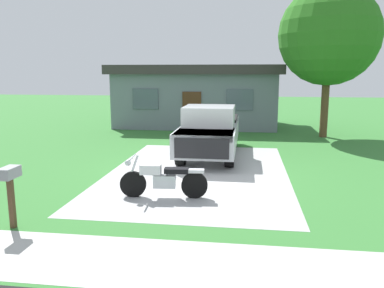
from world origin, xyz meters
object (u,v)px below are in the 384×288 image
object	(u,v)px
pickup_truck	(210,130)
shade_tree	(329,35)
motorcycle	(163,179)
mailbox	(10,181)
neighbor_house	(198,95)

from	to	relation	value
pickup_truck	shade_tree	size ratio (longest dim) A/B	0.79
motorcycle	mailbox	bearing A→B (deg)	-138.20
motorcycle	neighbor_house	bearing A→B (deg)	93.44
shade_tree	neighbor_house	distance (m)	8.07
motorcycle	mailbox	distance (m)	3.53
motorcycle	pickup_truck	size ratio (longest dim) A/B	0.39
pickup_truck	shade_tree	bearing A→B (deg)	44.55
mailbox	neighbor_house	distance (m)	16.26
neighbor_house	pickup_truck	bearing A→B (deg)	-79.77
motorcycle	shade_tree	world-z (taller)	shade_tree
motorcycle	pickup_truck	xyz separation A→B (m)	(0.70, 5.31, 0.48)
pickup_truck	shade_tree	distance (m)	8.11
shade_tree	motorcycle	bearing A→B (deg)	-119.31
mailbox	pickup_truck	bearing A→B (deg)	66.56
shade_tree	neighbor_house	bearing A→B (deg)	152.13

